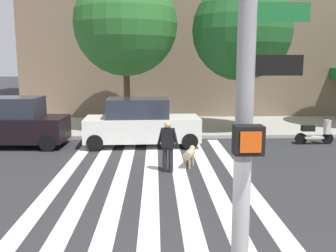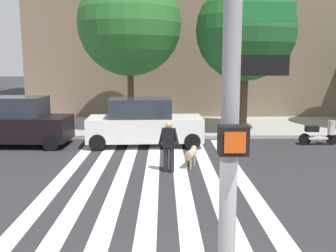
# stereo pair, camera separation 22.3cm
# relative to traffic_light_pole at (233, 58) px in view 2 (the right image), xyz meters

# --- Properties ---
(ground_plane) EXTENTS (160.00, 160.00, 0.00)m
(ground_plane) POSITION_rel_traffic_light_pole_xyz_m (-0.15, 6.95, -3.52)
(ground_plane) COLOR #2B2B2D
(sidewalk_far) EXTENTS (80.00, 6.00, 0.15)m
(sidewalk_far) POSITION_rel_traffic_light_pole_xyz_m (-0.15, 16.40, -3.45)
(sidewalk_far) COLOR #A2A198
(sidewalk_far) RESTS_ON ground_plane
(crosswalk_stripes) EXTENTS (5.85, 12.30, 0.01)m
(crosswalk_stripes) POSITION_rel_traffic_light_pole_xyz_m (-1.03, 6.95, -3.52)
(crosswalk_stripes) COLOR silver
(crosswalk_stripes) RESTS_ON ground_plane
(traffic_light_pole) EXTENTS (0.74, 0.46, 5.80)m
(traffic_light_pole) POSITION_rel_traffic_light_pole_xyz_m (0.00, 0.00, 0.00)
(traffic_light_pole) COLOR gray
(traffic_light_pole) RESTS_ON sidewalk_near
(parked_car_near_curb) EXTENTS (4.31, 2.05, 2.05)m
(parked_car_near_curb) POSITION_rel_traffic_light_pole_xyz_m (-6.76, 12.05, -2.52)
(parked_car_near_curb) COLOR black
(parked_car_near_curb) RESTS_ON ground_plane
(parked_car_behind_first) EXTENTS (4.77, 2.09, 1.98)m
(parked_car_behind_first) POSITION_rel_traffic_light_pole_xyz_m (-1.48, 12.04, -2.57)
(parked_car_behind_first) COLOR silver
(parked_car_behind_first) RESTS_ON ground_plane
(parked_scooter) EXTENTS (1.63, 0.50, 1.11)m
(parked_scooter) POSITION_rel_traffic_light_pole_xyz_m (5.88, 12.09, -3.04)
(parked_scooter) COLOR black
(parked_scooter) RESTS_ON ground_plane
(street_tree_nearest) EXTENTS (4.97, 4.97, 7.58)m
(street_tree_nearest) POSITION_rel_traffic_light_pole_xyz_m (-2.28, 15.28, 1.72)
(street_tree_nearest) COLOR #4C3823
(street_tree_nearest) RESTS_ON sidewalk_far
(street_tree_middle) EXTENTS (4.65, 4.65, 7.07)m
(street_tree_middle) POSITION_rel_traffic_light_pole_xyz_m (3.17, 14.54, 1.36)
(street_tree_middle) COLOR #4C3823
(street_tree_middle) RESTS_ON sidewalk_far
(pedestrian_dog_walker) EXTENTS (0.69, 0.35, 1.64)m
(pedestrian_dog_walker) POSITION_rel_traffic_light_pole_xyz_m (-0.50, 8.12, -2.59)
(pedestrian_dog_walker) COLOR black
(pedestrian_dog_walker) RESTS_ON ground_plane
(dog_on_leash) EXTENTS (0.50, 1.06, 0.65)m
(dog_on_leash) POSITION_rel_traffic_light_pole_xyz_m (0.25, 8.74, -3.08)
(dog_on_leash) COLOR tan
(dog_on_leash) RESTS_ON ground_plane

